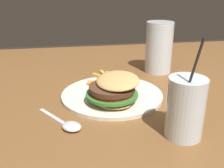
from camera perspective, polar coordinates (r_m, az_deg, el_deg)
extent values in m
cube|color=brown|center=(0.73, 17.31, -6.11)|extent=(1.45, 1.43, 0.03)
cylinder|color=brown|center=(1.45, -21.74, -9.20)|extent=(0.08, 0.08, 0.73)
cylinder|color=silver|center=(0.75, 0.00, -2.36)|extent=(0.29, 0.29, 0.01)
ellipsoid|color=tan|center=(0.69, -0.02, -3.17)|extent=(0.16, 0.14, 0.02)
cylinder|color=#38752D|center=(0.69, -0.02, -2.22)|extent=(0.17, 0.17, 0.01)
cylinder|color=red|center=(0.68, -0.02, -1.64)|extent=(0.14, 0.14, 0.01)
cylinder|color=#4C2D1E|center=(0.68, -0.02, -0.87)|extent=(0.15, 0.15, 0.01)
ellipsoid|color=tan|center=(0.68, 1.20, 0.76)|extent=(0.16, 0.15, 0.04)
cube|color=gold|center=(0.80, -1.90, 1.35)|extent=(0.06, 0.06, 0.02)
cube|color=gold|center=(0.81, 2.29, 0.50)|extent=(0.07, 0.07, 0.01)
cube|color=gold|center=(0.80, -2.28, 0.42)|extent=(0.03, 0.09, 0.01)
cube|color=gold|center=(0.80, 0.04, 1.51)|extent=(0.09, 0.04, 0.01)
cube|color=gold|center=(0.81, -0.75, 1.36)|extent=(0.07, 0.05, 0.02)
cube|color=gold|center=(0.75, -1.98, -1.07)|extent=(0.09, 0.01, 0.02)
cube|color=gold|center=(0.77, 0.58, -0.81)|extent=(0.07, 0.04, 0.02)
cube|color=gold|center=(0.80, -0.17, 1.72)|extent=(0.08, 0.03, 0.01)
cube|color=gold|center=(0.82, 0.10, 1.55)|extent=(0.06, 0.04, 0.03)
cube|color=gold|center=(0.76, 1.39, -0.90)|extent=(0.06, 0.05, 0.03)
cube|color=gold|center=(0.83, 2.80, 0.79)|extent=(0.08, 0.03, 0.02)
cube|color=gold|center=(0.80, -1.08, 1.34)|extent=(0.07, 0.03, 0.02)
cube|color=gold|center=(0.81, -1.12, 1.53)|extent=(0.07, 0.04, 0.03)
cube|color=gold|center=(0.83, 1.98, 0.86)|extent=(0.04, 0.05, 0.02)
cylinder|color=silver|center=(0.95, 10.08, 7.85)|extent=(0.09, 0.09, 0.18)
cylinder|color=gold|center=(0.95, 10.04, 7.27)|extent=(0.08, 0.08, 0.16)
cylinder|color=silver|center=(0.56, 15.68, -5.06)|extent=(0.08, 0.08, 0.13)
cylinder|color=yellow|center=(0.57, 15.57, -5.98)|extent=(0.07, 0.07, 0.11)
cylinder|color=black|center=(0.52, 15.88, -1.76)|extent=(0.02, 0.04, 0.22)
ellipsoid|color=silver|center=(0.60, -8.78, -9.10)|extent=(0.06, 0.06, 0.01)
cube|color=silver|center=(0.66, -12.73, -7.00)|extent=(0.10, 0.07, 0.00)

